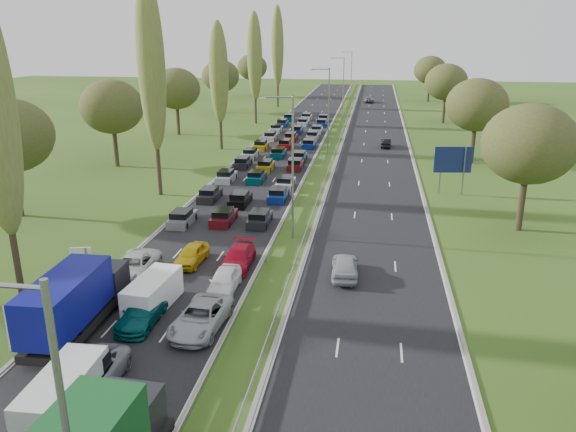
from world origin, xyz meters
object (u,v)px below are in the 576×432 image
at_px(white_van_rear, 154,291).
at_px(info_sign, 81,257).
at_px(near_car_2, 134,266).
at_px(white_van_front, 67,392).
at_px(direction_sign, 453,162).
at_px(blue_lorry, 75,301).

bearing_deg(white_van_rear, info_sign, 155.46).
distance_m(near_car_2, info_sign, 3.86).
xyz_separation_m(white_van_front, direction_sign, (21.77, 40.37, 2.47)).
height_order(white_van_front, info_sign, white_van_front).
height_order(white_van_front, white_van_rear, white_van_front).
xyz_separation_m(white_van_front, info_sign, (-7.03, 14.57, 0.27)).
bearing_deg(near_car_2, white_van_rear, -53.94).
bearing_deg(direction_sign, info_sign, -138.15).
xyz_separation_m(white_van_front, white_van_rear, (-0.01, 10.66, -0.07)).
bearing_deg(blue_lorry, direction_sign, 51.48).
bearing_deg(blue_lorry, info_sign, 114.71).
distance_m(info_sign, direction_sign, 38.73).
distance_m(white_van_rear, direction_sign, 36.92).
xyz_separation_m(blue_lorry, info_sign, (-3.79, 7.63, -0.62)).
bearing_deg(near_car_2, blue_lorry, -91.83).
height_order(blue_lorry, info_sign, blue_lorry).
relative_size(near_car_2, white_van_rear, 1.13).
height_order(blue_lorry, white_van_rear, blue_lorry).
height_order(near_car_2, direction_sign, direction_sign).
relative_size(near_car_2, info_sign, 2.70).
bearing_deg(white_van_front, near_car_2, 100.49).
relative_size(white_van_front, white_van_rear, 1.07).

